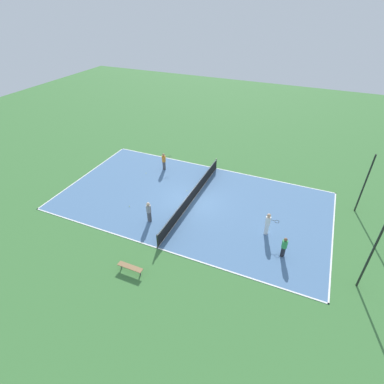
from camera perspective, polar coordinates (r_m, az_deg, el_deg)
The scene contains 13 objects.
ground_plane at distance 24.68m, azimuth -0.00°, elevation -1.73°, with size 80.00×80.00×0.00m, color #3D7538.
court_surface at distance 24.67m, azimuth -0.00°, elevation -1.71°, with size 11.91×21.78×0.02m.
tennis_net at distance 24.35m, azimuth -0.00°, elevation -0.64°, with size 11.71×0.10×1.08m.
bench at distance 19.23m, azimuth -11.69°, elevation -13.87°, with size 0.36×1.66×0.45m.
player_center_orange at distance 28.70m, azimuth -5.37°, elevation 6.02°, with size 0.86×0.92×1.69m.
player_baseline_gray at distance 22.24m, azimuth -8.24°, elevation -3.54°, with size 0.46×0.46×1.70m.
player_near_white at distance 21.51m, azimuth 14.24°, elevation -5.66°, with size 0.42×0.96×1.80m.
player_far_green at distance 20.27m, azimuth 17.16°, elevation -9.80°, with size 0.46×0.46×1.55m.
tennis_ball_far_baseline at distance 24.53m, azimuth -11.85°, elevation -2.66°, with size 0.07×0.07×0.07m, color #CCE033.
tennis_ball_left_sideline at distance 28.66m, azimuth -8.77°, elevation 3.55°, with size 0.07×0.07×0.07m, color #CCE033.
tennis_ball_near_net at distance 25.81m, azimuth -0.99°, elevation 0.22°, with size 0.07×0.07×0.07m, color #CCE033.
fence_post_back_left at distance 25.66m, azimuth 30.02°, elevation 1.28°, with size 0.12×0.12×4.94m.
fence_post_back_right at distance 19.25m, azimuth 30.85°, elevation -10.41°, with size 0.12×0.12×4.94m.
Camera 1 is at (18.33, 7.96, 14.48)m, focal length 28.00 mm.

